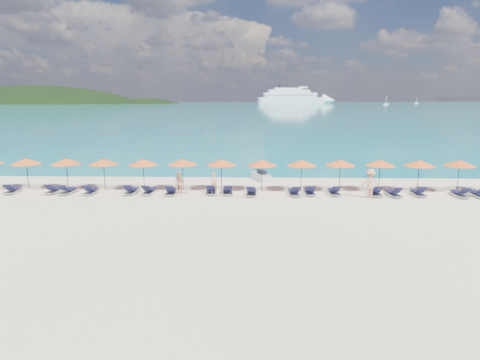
{
  "coord_description": "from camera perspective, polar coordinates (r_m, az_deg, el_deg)",
  "views": [
    {
      "loc": [
        0.74,
        -22.14,
        6.28
      ],
      "look_at": [
        0.0,
        3.0,
        1.2
      ],
      "focal_mm": 30.0,
      "sensor_mm": 36.0,
      "label": 1
    }
  ],
  "objects": [
    {
      "name": "beachgoer_a",
      "position": [
        26.85,
        -3.7,
        -0.49
      ],
      "size": [
        0.65,
        0.6,
        1.5
      ],
      "primitive_type": "imported",
      "rotation": [
        0.0,
        0.0,
        0.58
      ],
      "color": "tan",
      "rests_on": "ground"
    },
    {
      "name": "headland_small",
      "position": [
        602.75,
        -12.91,
        7.21
      ],
      "size": [
        162.0,
        126.0,
        85.5
      ],
      "color": "black",
      "rests_on": "ground"
    },
    {
      "name": "lounger_4",
      "position": [
        29.48,
        -23.24,
        -1.35
      ],
      "size": [
        0.78,
        1.75,
        0.66
      ],
      "rotation": [
        0.0,
        0.0,
        -0.1
      ],
      "color": "silver",
      "rests_on": "ground"
    },
    {
      "name": "lounger_18",
      "position": [
        29.88,
        28.77,
        -1.68
      ],
      "size": [
        0.72,
        1.73,
        0.66
      ],
      "rotation": [
        0.0,
        0.0,
        0.06
      ],
      "color": "silver",
      "rests_on": "ground"
    },
    {
      "name": "umbrella_3",
      "position": [
        29.5,
        -18.85,
        2.5
      ],
      "size": [
        2.1,
        2.1,
        2.28
      ],
      "color": "black",
      "rests_on": "ground"
    },
    {
      "name": "lounger_17",
      "position": [
        28.99,
        24.0,
        -1.62
      ],
      "size": [
        0.64,
        1.71,
        0.66
      ],
      "rotation": [
        0.0,
        0.0,
        0.01
      ],
      "color": "silver",
      "rests_on": "ground"
    },
    {
      "name": "sailboat_near",
      "position": [
        518.38,
        20.06,
        10.17
      ],
      "size": [
        5.66,
        1.89,
        10.38
      ],
      "color": "white",
      "rests_on": "ground"
    },
    {
      "name": "lounger_19",
      "position": [
        30.49,
        30.71,
        -1.64
      ],
      "size": [
        0.63,
        1.71,
        0.66
      ],
      "rotation": [
        0.0,
        0.0,
        -0.01
      ],
      "color": "silver",
      "rests_on": "ground"
    },
    {
      "name": "umbrella_5",
      "position": [
        28.1,
        -8.18,
        2.58
      ],
      "size": [
        2.1,
        2.1,
        2.28
      ],
      "color": "black",
      "rests_on": "ground"
    },
    {
      "name": "umbrella_7",
      "position": [
        27.49,
        3.17,
        2.48
      ],
      "size": [
        2.1,
        2.1,
        2.28
      ],
      "color": "black",
      "rests_on": "ground"
    },
    {
      "name": "ground",
      "position": [
        23.02,
        -0.22,
        -4.41
      ],
      "size": [
        1400.0,
        1400.0,
        0.0
      ],
      "primitive_type": "plane",
      "color": "beige"
    },
    {
      "name": "umbrella_6",
      "position": [
        27.65,
        -2.67,
        2.54
      ],
      "size": [
        2.1,
        2.1,
        2.28
      ],
      "color": "black",
      "rests_on": "ground"
    },
    {
      "name": "cruise_ship",
      "position": [
        602.36,
        8.26,
        11.5
      ],
      "size": [
        116.47,
        38.02,
        32.03
      ],
      "rotation": [
        0.0,
        0.0,
        0.17
      ],
      "color": "white",
      "rests_on": "ground"
    },
    {
      "name": "lounger_13",
      "position": [
        27.21,
        9.91,
        -1.59
      ],
      "size": [
        0.65,
        1.71,
        0.66
      ],
      "rotation": [
        0.0,
        0.0,
        -0.02
      ],
      "color": "silver",
      "rests_on": "ground"
    },
    {
      "name": "lounger_15",
      "position": [
        28.02,
        18.67,
        -1.65
      ],
      "size": [
        0.71,
        1.73,
        0.66
      ],
      "rotation": [
        0.0,
        0.0,
        -0.05
      ],
      "color": "silver",
      "rests_on": "ground"
    },
    {
      "name": "lounger_10",
      "position": [
        26.97,
        -1.78,
        -1.54
      ],
      "size": [
        0.79,
        1.75,
        0.66
      ],
      "rotation": [
        0.0,
        0.0,
        0.1
      ],
      "color": "silver",
      "rests_on": "ground"
    },
    {
      "name": "lounger_2",
      "position": [
        31.38,
        -29.62,
        -1.2
      ],
      "size": [
        0.78,
        1.75,
        0.66
      ],
      "rotation": [
        0.0,
        0.0,
        0.1
      ],
      "color": "silver",
      "rests_on": "ground"
    },
    {
      "name": "lounger_12",
      "position": [
        26.84,
        7.69,
        -1.7
      ],
      "size": [
        0.74,
        1.74,
        0.66
      ],
      "rotation": [
        0.0,
        0.0,
        0.07
      ],
      "color": "silver",
      "rests_on": "ground"
    },
    {
      "name": "headland_main",
      "position": [
        639.06,
        -26.57,
        6.26
      ],
      "size": [
        374.0,
        242.0,
        126.5
      ],
      "color": "black",
      "rests_on": "ground"
    },
    {
      "name": "sailboat_far",
      "position": [
        664.8,
        23.81,
        10.02
      ],
      "size": [
        5.22,
        1.74,
        9.58
      ],
      "color": "white",
      "rests_on": "ground"
    },
    {
      "name": "lounger_6",
      "position": [
        27.98,
        -15.23,
        -1.46
      ],
      "size": [
        0.76,
        1.75,
        0.66
      ],
      "rotation": [
        0.0,
        0.0,
        -0.09
      ],
      "color": "silver",
      "rests_on": "ground"
    },
    {
      "name": "umbrella_11",
      "position": [
        29.86,
        24.17,
        2.21
      ],
      "size": [
        2.1,
        2.1,
        2.28
      ],
      "color": "black",
      "rests_on": "ground"
    },
    {
      "name": "lounger_5",
      "position": [
        28.81,
        -20.45,
        -1.42
      ],
      "size": [
        0.63,
        1.7,
        0.66
      ],
      "rotation": [
        0.0,
        0.0,
        -0.01
      ],
      "color": "silver",
      "rests_on": "ground"
    },
    {
      "name": "umbrella_12",
      "position": [
        31.09,
        28.78,
        2.12
      ],
      "size": [
        2.1,
        2.1,
        2.28
      ],
      "color": "black",
      "rests_on": "ground"
    },
    {
      "name": "umbrella_9",
      "position": [
        28.33,
        14.1,
        2.42
      ],
      "size": [
        2.1,
        2.1,
        2.28
      ],
      "color": "black",
      "rests_on": "ground"
    },
    {
      "name": "jetski",
      "position": [
        31.74,
        3.0,
        0.58
      ],
      "size": [
        1.6,
        2.31,
        0.77
      ],
      "rotation": [
        0.0,
        0.0,
        0.4
      ],
      "color": "#BAB8CB",
      "rests_on": "ground"
    },
    {
      "name": "beachgoer_b",
      "position": [
        27.16,
        -8.69,
        -0.42
      ],
      "size": [
        0.85,
        0.8,
        1.53
      ],
      "primitive_type": "imported",
      "rotation": [
        0.0,
        0.0,
        -0.68
      ],
      "color": "tan",
      "rests_on": "ground"
    },
    {
      "name": "lounger_8",
      "position": [
        27.21,
        -9.79,
        -1.58
      ],
      "size": [
        0.72,
        1.73,
        0.66
      ],
      "rotation": [
        0.0,
        0.0,
        0.06
      ],
      "color": "silver",
      "rests_on": "ground"
    },
    {
      "name": "lounger_16",
      "position": [
        28.2,
        20.98,
        -1.73
      ],
      "size": [
        0.79,
        1.75,
        0.66
      ],
      "rotation": [
        0.0,
        0.0,
        0.1
      ],
      "color": "silver",
      "rests_on": "ground"
    },
    {
      "name": "lounger_11",
      "position": [
        26.58,
        1.65,
        -1.73
      ],
      "size": [
        0.75,
        1.74,
        0.66
      ],
      "rotation": [
        0.0,
        0.0,
        -0.08
      ],
      "color": "silver",
      "rests_on": "ground"
    },
    {
      "name": "lounger_9",
      "position": [
        27.08,
        -4.13,
        -1.51
      ],
      "size": [
        0.69,
        1.72,
        0.66
      ],
      "rotation": [
        0.0,
        0.0,
        0.04
      ],
      "color": "silver",
      "rests_on": "ground"
    },
    {
      "name": "sea",
      "position": [
        682.17,
        1.64,
        10.89
      ],
      "size": [
        1600.0,
        1300.0,
        0.01
      ],
      "primitive_type": "cube",
      "color": "#1FA9B2",
      "rests_on": "ground"
    },
    {
      "name": "lounger_3",
      "position": [
        30.07,
        -24.97,
        -1.26
      ],
      "size": [
        0.69,
        1.72,
        0.66
      ],
      "rotation": [
        0.0,
        0.0,
        -0.04
      ],
      "color": "silver",
      "rests_on": "ground"
    },
    {
      "name": "umbrella_4",
      "position": [
        28.52,
        -13.62,
        2.5
      ],
      "size": [
        2.1,
        2.1,
        2.28
      ],
      "color": "black",
      "rests_on": "ground"
    },
    {
      "name": "umbrella_2",
      "position": [
        30.6,
        -23.5,
        2.46
      ],
      "size": [
        2.1,
        2.1,
        2.28
      ],
      "color": "black",
      "rests_on": "ground"
    },
    {
      "name": "lounger_14",
      "position": [
        27.51,
        13.23,
        -1.58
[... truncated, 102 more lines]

